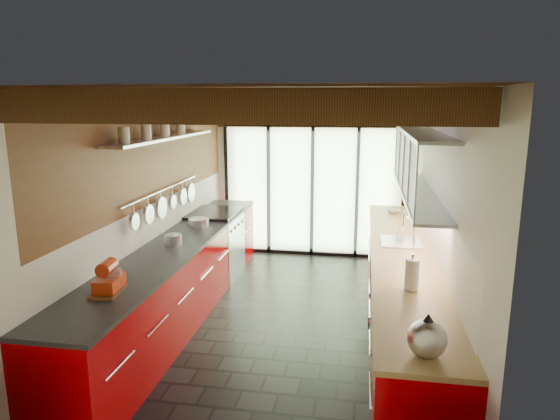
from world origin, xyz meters
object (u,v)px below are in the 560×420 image
at_px(kettle, 427,336).
at_px(paper_towel, 412,275).
at_px(bowl, 394,211).
at_px(soap_bottle, 400,232).
at_px(stand_mixer, 110,279).

distance_m(kettle, paper_towel, 1.15).
bearing_deg(kettle, bowl, 90.00).
bearing_deg(kettle, soap_bottle, 90.00).
bearing_deg(stand_mixer, kettle, -14.89).
relative_size(kettle, soap_bottle, 1.73).
bearing_deg(paper_towel, bowl, 90.00).
relative_size(kettle, bowl, 1.69).
bearing_deg(stand_mixer, soap_bottle, 39.47).
bearing_deg(bowl, paper_towel, -90.00).
bearing_deg(bowl, soap_bottle, -90.00).
height_order(soap_bottle, bowl, soap_bottle).
bearing_deg(paper_towel, kettle, -90.00).
xyz_separation_m(stand_mixer, bowl, (2.54, 3.55, -0.09)).
bearing_deg(stand_mixer, paper_towel, 10.59).
relative_size(stand_mixer, soap_bottle, 1.74).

